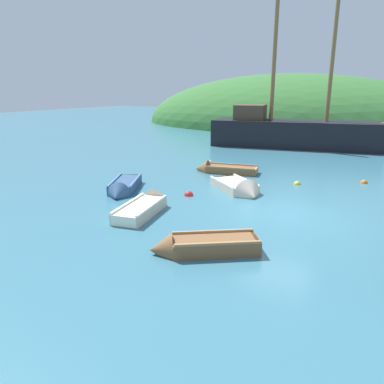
{
  "coord_description": "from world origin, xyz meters",
  "views": [
    {
      "loc": [
        3.47,
        -12.26,
        4.3
      ],
      "look_at": [
        -3.74,
        0.05,
        0.22
      ],
      "focal_mm": 34.16,
      "sensor_mm": 36.0,
      "label": 1
    }
  ],
  "objects_px": {
    "rowboat_center": "(146,208)",
    "buoy_yellow": "(297,184)",
    "rowboat_outer_right": "(201,247)",
    "rowboat_outer_left": "(123,188)",
    "buoy_red": "(189,195)",
    "buoy_white": "(209,163)",
    "buoy_orange": "(364,183)",
    "rowboat_far": "(222,170)",
    "rowboat_portside": "(240,190)",
    "sailing_ship": "(292,136)"
  },
  "relations": [
    {
      "from": "rowboat_outer_right",
      "to": "buoy_orange",
      "type": "height_order",
      "value": "rowboat_outer_right"
    },
    {
      "from": "buoy_white",
      "to": "rowboat_center",
      "type": "bearing_deg",
      "value": -76.73
    },
    {
      "from": "sailing_ship",
      "to": "rowboat_portside",
      "type": "bearing_deg",
      "value": -95.34
    },
    {
      "from": "buoy_orange",
      "to": "rowboat_far",
      "type": "bearing_deg",
      "value": -168.95
    },
    {
      "from": "rowboat_outer_right",
      "to": "rowboat_center",
      "type": "bearing_deg",
      "value": -66.97
    },
    {
      "from": "sailing_ship",
      "to": "rowboat_portside",
      "type": "height_order",
      "value": "sailing_ship"
    },
    {
      "from": "rowboat_far",
      "to": "buoy_yellow",
      "type": "height_order",
      "value": "rowboat_far"
    },
    {
      "from": "rowboat_outer_right",
      "to": "buoy_red",
      "type": "distance_m",
      "value": 5.47
    },
    {
      "from": "buoy_yellow",
      "to": "buoy_orange",
      "type": "distance_m",
      "value": 3.22
    },
    {
      "from": "buoy_white",
      "to": "buoy_yellow",
      "type": "bearing_deg",
      "value": -21.15
    },
    {
      "from": "rowboat_outer_right",
      "to": "buoy_red",
      "type": "relative_size",
      "value": 7.49
    },
    {
      "from": "sailing_ship",
      "to": "rowboat_outer_right",
      "type": "xyz_separation_m",
      "value": [
        3.06,
        -19.75,
        -0.64
      ]
    },
    {
      "from": "rowboat_outer_right",
      "to": "rowboat_center",
      "type": "distance_m",
      "value": 3.94
    },
    {
      "from": "rowboat_center",
      "to": "rowboat_portside",
      "type": "relative_size",
      "value": 1.07
    },
    {
      "from": "rowboat_center",
      "to": "rowboat_portside",
      "type": "bearing_deg",
      "value": -38.0
    },
    {
      "from": "rowboat_outer_right",
      "to": "buoy_red",
      "type": "bearing_deg",
      "value": -92.03
    },
    {
      "from": "rowboat_outer_right",
      "to": "buoy_white",
      "type": "distance_m",
      "value": 12.15
    },
    {
      "from": "rowboat_far",
      "to": "buoy_orange",
      "type": "relative_size",
      "value": 10.94
    },
    {
      "from": "rowboat_center",
      "to": "buoy_orange",
      "type": "distance_m",
      "value": 10.56
    },
    {
      "from": "buoy_yellow",
      "to": "rowboat_outer_right",
      "type": "bearing_deg",
      "value": -92.21
    },
    {
      "from": "sailing_ship",
      "to": "rowboat_center",
      "type": "relative_size",
      "value": 4.52
    },
    {
      "from": "rowboat_portside",
      "to": "buoy_orange",
      "type": "relative_size",
      "value": 9.79
    },
    {
      "from": "sailing_ship",
      "to": "rowboat_far",
      "type": "relative_size",
      "value": 4.33
    },
    {
      "from": "sailing_ship",
      "to": "rowboat_portside",
      "type": "distance_m",
      "value": 13.8
    },
    {
      "from": "rowboat_center",
      "to": "rowboat_portside",
      "type": "xyz_separation_m",
      "value": [
        1.93,
        4.05,
        -0.02
      ]
    },
    {
      "from": "rowboat_outer_left",
      "to": "rowboat_far",
      "type": "height_order",
      "value": "rowboat_far"
    },
    {
      "from": "rowboat_outer_right",
      "to": "buoy_red",
      "type": "height_order",
      "value": "rowboat_outer_right"
    },
    {
      "from": "rowboat_center",
      "to": "buoy_yellow",
      "type": "xyz_separation_m",
      "value": [
        3.72,
        6.59,
        -0.13
      ]
    },
    {
      "from": "rowboat_portside",
      "to": "buoy_white",
      "type": "xyz_separation_m",
      "value": [
        -4.02,
        4.79,
        -0.11
      ]
    },
    {
      "from": "rowboat_outer_right",
      "to": "rowboat_portside",
      "type": "height_order",
      "value": "rowboat_portside"
    },
    {
      "from": "rowboat_outer_right",
      "to": "buoy_yellow",
      "type": "xyz_separation_m",
      "value": [
        0.33,
        8.6,
        -0.14
      ]
    },
    {
      "from": "rowboat_far",
      "to": "buoy_white",
      "type": "bearing_deg",
      "value": -57.99
    },
    {
      "from": "buoy_yellow",
      "to": "buoy_white",
      "type": "bearing_deg",
      "value": 158.85
    },
    {
      "from": "rowboat_outer_right",
      "to": "buoy_yellow",
      "type": "distance_m",
      "value": 8.61
    },
    {
      "from": "rowboat_outer_right",
      "to": "rowboat_portside",
      "type": "bearing_deg",
      "value": -112.76
    },
    {
      "from": "rowboat_outer_left",
      "to": "buoy_orange",
      "type": "xyz_separation_m",
      "value": [
        8.8,
        6.81,
        -0.13
      ]
    },
    {
      "from": "rowboat_outer_left",
      "to": "buoy_red",
      "type": "height_order",
      "value": "rowboat_outer_left"
    },
    {
      "from": "sailing_ship",
      "to": "buoy_orange",
      "type": "relative_size",
      "value": 47.42
    },
    {
      "from": "rowboat_outer_right",
      "to": "rowboat_outer_left",
      "type": "xyz_separation_m",
      "value": [
        -5.82,
        3.61,
        -0.01
      ]
    },
    {
      "from": "buoy_orange",
      "to": "buoy_red",
      "type": "distance_m",
      "value": 8.46
    },
    {
      "from": "buoy_yellow",
      "to": "buoy_orange",
      "type": "xyz_separation_m",
      "value": [
        2.65,
        1.82,
        0.0
      ]
    },
    {
      "from": "buoy_yellow",
      "to": "buoy_red",
      "type": "relative_size",
      "value": 0.8
    },
    {
      "from": "rowboat_center",
      "to": "rowboat_far",
      "type": "distance_m",
      "value": 7.11
    },
    {
      "from": "rowboat_outer_left",
      "to": "buoy_white",
      "type": "bearing_deg",
      "value": 149.7
    },
    {
      "from": "sailing_ship",
      "to": "buoy_red",
      "type": "relative_size",
      "value": 38.26
    },
    {
      "from": "rowboat_center",
      "to": "rowboat_outer_left",
      "type": "bearing_deg",
      "value": 44.16
    },
    {
      "from": "buoy_yellow",
      "to": "buoy_white",
      "type": "height_order",
      "value": "buoy_white"
    },
    {
      "from": "rowboat_outer_left",
      "to": "buoy_white",
      "type": "relative_size",
      "value": 7.58
    },
    {
      "from": "rowboat_center",
      "to": "buoy_yellow",
      "type": "relative_size",
      "value": 10.56
    },
    {
      "from": "rowboat_outer_right",
      "to": "buoy_white",
      "type": "relative_size",
      "value": 6.98
    }
  ]
}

